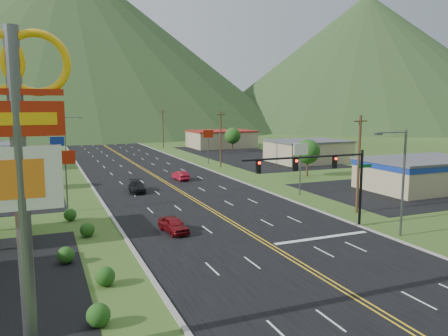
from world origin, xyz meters
name	(u,v)px	position (x,y,z in m)	size (l,w,h in m)	color
ground	(377,311)	(0.00, 0.00, 0.00)	(500.00, 500.00, 0.00)	#324318
road	(377,311)	(0.00, 0.00, 0.00)	(20.00, 460.00, 0.04)	black
pylon_sign	(18,146)	(-17.00, 2.00, 9.30)	(4.32, 0.60, 14.00)	#59595E
traffic_signal	(325,171)	(6.48, 14.00, 5.33)	(13.10, 0.43, 7.00)	black
streetlight_east	(401,176)	(11.18, 10.00, 5.18)	(3.28, 0.25, 9.00)	#59595E
streetlight_west	(67,137)	(-11.68, 70.00, 5.18)	(3.28, 0.25, 9.00)	#59595E
building_east_near	(423,172)	(30.00, 25.00, 2.27)	(15.40, 10.40, 4.10)	tan
building_east_mid	(308,151)	(32.00, 55.00, 2.16)	(14.40, 11.40, 4.30)	tan
building_east_far	(221,139)	(28.00, 90.00, 2.26)	(16.40, 12.40, 4.50)	tan
pole_sign_west_a	(65,164)	(-14.00, 30.00, 5.05)	(2.00, 0.18, 6.40)	#59595E
pole_sign_west_b	(57,146)	(-14.00, 52.00, 5.05)	(2.00, 0.18, 6.40)	#59595E
pole_sign_east_a	(301,154)	(13.00, 28.00, 5.05)	(2.00, 0.18, 6.40)	#59595E
pole_sign_east_b	(208,137)	(13.00, 60.00, 5.05)	(2.00, 0.18, 6.40)	#59595E
tree_west_a	(10,161)	(-20.00, 45.00, 3.89)	(3.84, 3.84, 5.82)	#382314
tree_east_a	(308,152)	(22.00, 40.00, 3.89)	(3.84, 3.84, 5.82)	#382314
tree_east_b	(233,136)	(26.00, 78.00, 3.89)	(3.84, 3.84, 5.82)	#382314
utility_pole_a	(359,163)	(13.50, 18.00, 5.13)	(1.60, 0.28, 10.00)	#382314
utility_pole_b	(221,139)	(13.50, 55.00, 5.13)	(1.60, 0.28, 10.00)	#382314
utility_pole_c	(163,128)	(13.50, 95.00, 5.13)	(1.60, 0.28, 10.00)	#382314
utility_pole_d	(133,123)	(13.50, 135.00, 5.13)	(1.60, 0.28, 10.00)	#382314
mountain_n	(71,42)	(0.00, 220.00, 42.50)	(220.00, 220.00, 85.00)	#213A1A
mountain_ne	(365,61)	(147.84, 176.19, 35.00)	(180.00, 180.00, 70.00)	#213A1A
car_red_near	(174,225)	(-5.97, 18.31, 0.68)	(1.60, 3.97, 1.35)	#650B0F
car_dark_mid	(137,187)	(-5.25, 37.48, 0.69)	(1.93, 4.75, 1.38)	black
car_red_far	(181,176)	(2.61, 44.16, 0.67)	(1.42, 4.06, 1.34)	maroon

